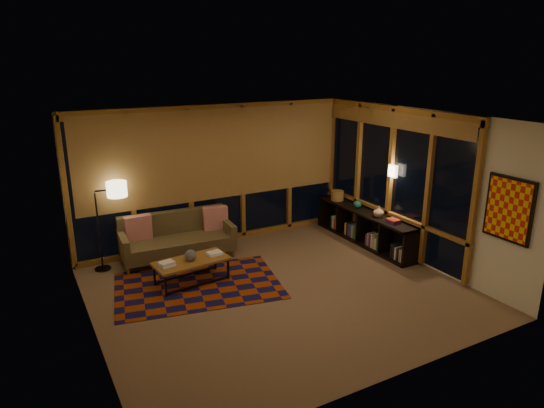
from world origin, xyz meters
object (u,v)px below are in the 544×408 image
sofa (178,238)px  bookshelf (364,227)px  coffee_table (192,271)px  floor_lamp (98,227)px

sofa → bookshelf: (3.47, -0.99, -0.08)m
sofa → coffee_table: size_ratio=1.67×
floor_lamp → bookshelf: bearing=-9.4°
coffee_table → sofa: bearing=77.9°
bookshelf → coffee_table: bearing=-179.0°
coffee_table → floor_lamp: floor_lamp is taller
sofa → coffee_table: sofa is taller
sofa → coffee_table: 1.08m
floor_lamp → bookshelf: size_ratio=0.59×
coffee_table → bookshelf: 3.59m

